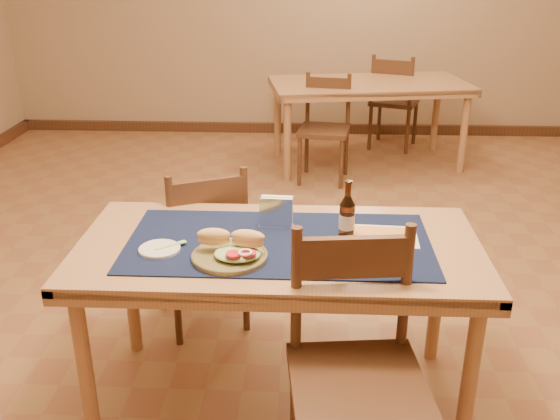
{
  "coord_description": "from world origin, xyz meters",
  "views": [
    {
      "loc": [
        0.11,
        -3.02,
        1.83
      ],
      "look_at": [
        0.0,
        -0.7,
        0.85
      ],
      "focal_mm": 40.0,
      "sensor_mm": 36.0,
      "label": 1
    }
  ],
  "objects_px": {
    "chair_main_near": "(356,370)",
    "beer_bottle": "(347,217)",
    "main_table": "(279,261)",
    "sandwich_plate": "(232,251)",
    "back_table": "(369,91)",
    "chair_main_far": "(203,243)",
    "napkin_holder": "(276,213)"
  },
  "relations": [
    {
      "from": "chair_main_near",
      "to": "sandwich_plate",
      "type": "relative_size",
      "value": 3.38
    },
    {
      "from": "chair_main_far",
      "to": "chair_main_near",
      "type": "distance_m",
      "value": 1.25
    },
    {
      "from": "main_table",
      "to": "chair_main_far",
      "type": "xyz_separation_m",
      "value": [
        -0.41,
        0.57,
        -0.2
      ]
    },
    {
      "from": "main_table",
      "to": "sandwich_plate",
      "type": "xyz_separation_m",
      "value": [
        -0.17,
        -0.15,
        0.12
      ]
    },
    {
      "from": "sandwich_plate",
      "to": "beer_bottle",
      "type": "xyz_separation_m",
      "value": [
        0.44,
        0.21,
        0.06
      ]
    },
    {
      "from": "main_table",
      "to": "back_table",
      "type": "relative_size",
      "value": 0.88
    },
    {
      "from": "main_table",
      "to": "chair_main_near",
      "type": "xyz_separation_m",
      "value": [
        0.29,
        -0.48,
        -0.16
      ]
    },
    {
      "from": "chair_main_far",
      "to": "sandwich_plate",
      "type": "distance_m",
      "value": 0.82
    },
    {
      "from": "main_table",
      "to": "napkin_holder",
      "type": "distance_m",
      "value": 0.21
    },
    {
      "from": "chair_main_near",
      "to": "beer_bottle",
      "type": "relative_size",
      "value": 4.04
    },
    {
      "from": "back_table",
      "to": "chair_main_far",
      "type": "relative_size",
      "value": 2.03
    },
    {
      "from": "main_table",
      "to": "chair_main_far",
      "type": "distance_m",
      "value": 0.73
    },
    {
      "from": "main_table",
      "to": "chair_main_near",
      "type": "distance_m",
      "value": 0.58
    },
    {
      "from": "back_table",
      "to": "napkin_holder",
      "type": "distance_m",
      "value": 3.18
    },
    {
      "from": "chair_main_near",
      "to": "beer_bottle",
      "type": "height_order",
      "value": "beer_bottle"
    },
    {
      "from": "sandwich_plate",
      "to": "beer_bottle",
      "type": "height_order",
      "value": "beer_bottle"
    },
    {
      "from": "chair_main_near",
      "to": "beer_bottle",
      "type": "xyz_separation_m",
      "value": [
        -0.02,
        0.53,
        0.34
      ]
    },
    {
      "from": "chair_main_far",
      "to": "beer_bottle",
      "type": "distance_m",
      "value": 0.93
    },
    {
      "from": "main_table",
      "to": "sandwich_plate",
      "type": "height_order",
      "value": "sandwich_plate"
    },
    {
      "from": "main_table",
      "to": "napkin_holder",
      "type": "height_order",
      "value": "napkin_holder"
    },
    {
      "from": "back_table",
      "to": "chair_main_near",
      "type": "height_order",
      "value": "chair_main_near"
    },
    {
      "from": "chair_main_far",
      "to": "napkin_holder",
      "type": "xyz_separation_m",
      "value": [
        0.39,
        -0.42,
        0.35
      ]
    },
    {
      "from": "chair_main_near",
      "to": "beer_bottle",
      "type": "distance_m",
      "value": 0.63
    },
    {
      "from": "beer_bottle",
      "to": "chair_main_far",
      "type": "bearing_deg",
      "value": 143.02
    },
    {
      "from": "beer_bottle",
      "to": "chair_main_near",
      "type": "bearing_deg",
      "value": -88.11
    },
    {
      "from": "napkin_holder",
      "to": "main_table",
      "type": "bearing_deg",
      "value": -83.23
    },
    {
      "from": "back_table",
      "to": "beer_bottle",
      "type": "height_order",
      "value": "beer_bottle"
    },
    {
      "from": "main_table",
      "to": "chair_main_far",
      "type": "height_order",
      "value": "chair_main_far"
    },
    {
      "from": "beer_bottle",
      "to": "napkin_holder",
      "type": "bearing_deg",
      "value": 161.72
    },
    {
      "from": "chair_main_near",
      "to": "beer_bottle",
      "type": "bearing_deg",
      "value": 91.89
    },
    {
      "from": "chair_main_far",
      "to": "chair_main_near",
      "type": "xyz_separation_m",
      "value": [
        0.69,
        -1.04,
        0.04
      ]
    },
    {
      "from": "main_table",
      "to": "back_table",
      "type": "xyz_separation_m",
      "value": [
        0.63,
        3.26,
        0.0
      ]
    }
  ]
}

